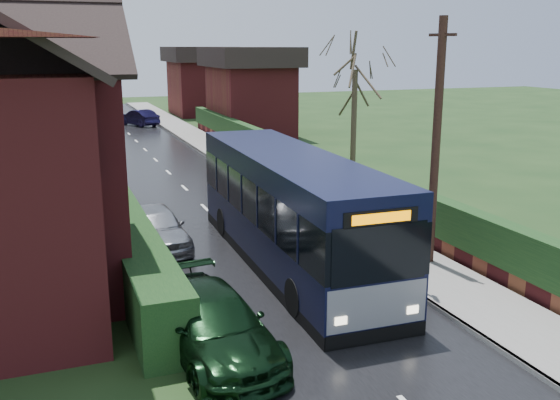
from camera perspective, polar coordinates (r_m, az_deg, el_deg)
name	(u,v)px	position (r m, az deg, el deg)	size (l,w,h in m)	color
ground	(294,295)	(17.14, 1.32, -8.70)	(140.00, 140.00, 0.00)	#29421C
road	(205,208)	(26.21, -6.88, -0.72)	(6.00, 100.00, 0.02)	black
pavement	(299,198)	(27.47, 1.75, 0.19)	(2.50, 100.00, 0.14)	slate
kerb_right	(273,200)	(27.05, -0.61, -0.03)	(0.12, 100.00, 0.14)	gray
kerb_left	(131,214)	(25.68, -13.50, -1.23)	(0.12, 100.00, 0.10)	gray
front_hedge	(123,232)	(20.60, -14.13, -2.84)	(1.20, 16.00, 1.60)	black
picket_fence	(147,240)	(20.79, -12.02, -3.58)	(0.10, 16.00, 0.90)	gray
right_wall_hedge	(331,174)	(27.88, 4.71, 2.35)	(0.60, 50.00, 1.80)	maroon
bus	(291,211)	(18.90, 0.98, -1.04)	(2.86, 11.42, 3.45)	black
car_silver	(156,227)	(21.15, -11.30, -2.47)	(1.70, 4.22, 1.44)	#AEAFB3
car_green	(213,325)	(13.88, -6.12, -11.26)	(1.98, 4.86, 1.41)	black
car_distant	(139,118)	(54.39, -12.77, 7.35)	(1.45, 4.16, 1.37)	black
bus_stop_sign	(425,234)	(16.92, 13.11, -3.01)	(0.21, 0.39, 2.69)	slate
telegraph_pole	(436,145)	(19.02, 14.07, 4.94)	(0.33, 0.94, 7.42)	black
tree_right_far	(355,62)	(32.46, 6.92, 12.40)	(4.01, 4.01, 7.74)	#3D3224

